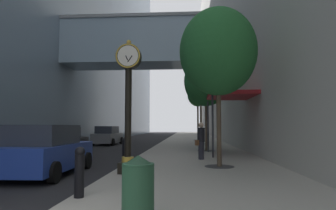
% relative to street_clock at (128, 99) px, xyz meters
% --- Properties ---
extents(ground_plane, '(110.00, 110.00, 0.00)m').
position_rel_street_clock_xyz_m(ground_plane, '(-0.59, 21.07, -2.56)').
color(ground_plane, black).
rests_on(ground_plane, ground).
extents(sidewalk_right, '(6.11, 80.00, 0.14)m').
position_rel_street_clock_xyz_m(sidewalk_right, '(2.46, 24.07, -2.49)').
color(sidewalk_right, '#9E998E').
rests_on(sidewalk_right, ground).
extents(building_block_right, '(9.00, 80.00, 31.26)m').
position_rel_street_clock_xyz_m(building_block_right, '(10.02, 24.07, 13.07)').
color(building_block_right, '#B7B2A8').
rests_on(building_block_right, ground).
extents(street_clock, '(0.84, 0.55, 4.41)m').
position_rel_street_clock_xyz_m(street_clock, '(0.00, 0.00, 0.00)').
color(street_clock, black).
rests_on(street_clock, sidewalk_right).
extents(bollard_nearest, '(0.22, 0.22, 1.08)m').
position_rel_street_clock_xyz_m(bollard_nearest, '(-0.38, -3.28, -1.86)').
color(bollard_nearest, black).
rests_on(bollard_nearest, sidewalk_right).
extents(bollard_third, '(0.22, 0.22, 1.08)m').
position_rel_street_clock_xyz_m(bollard_third, '(-0.38, 1.34, -1.86)').
color(bollard_third, black).
rests_on(bollard_third, sidewalk_right).
extents(street_tree_near, '(2.98, 2.98, 6.12)m').
position_rel_street_clock_xyz_m(street_tree_near, '(3.15, 1.72, 1.97)').
color(street_tree_near, '#333335').
rests_on(street_tree_near, sidewalk_right).
extents(street_tree_mid_near, '(2.77, 2.77, 5.97)m').
position_rel_street_clock_xyz_m(street_tree_mid_near, '(3.15, 8.85, 1.94)').
color(street_tree_mid_near, '#333335').
rests_on(street_tree_mid_near, sidewalk_right).
extents(street_tree_mid_far, '(2.81, 2.81, 6.80)m').
position_rel_street_clock_xyz_m(street_tree_mid_far, '(3.15, 15.98, 2.74)').
color(street_tree_mid_far, '#333335').
rests_on(street_tree_mid_far, sidewalk_right).
extents(street_tree_far, '(2.30, 2.30, 6.39)m').
position_rel_street_clock_xyz_m(street_tree_far, '(3.15, 23.12, 2.60)').
color(street_tree_far, '#333335').
rests_on(street_tree_far, sidewalk_right).
extents(trash_bin, '(0.53, 0.53, 1.05)m').
position_rel_street_clock_xyz_m(trash_bin, '(1.15, -4.76, -1.88)').
color(trash_bin, '#234C33').
rests_on(trash_bin, sidewalk_right).
extents(pedestrian_walking, '(0.52, 0.46, 1.70)m').
position_rel_street_clock_xyz_m(pedestrian_walking, '(2.58, 4.12, -1.52)').
color(pedestrian_walking, '#23232D').
rests_on(pedestrian_walking, sidewalk_right).
extents(storefront_awning, '(2.40, 3.60, 3.30)m').
position_rel_street_clock_xyz_m(storefront_awning, '(4.28, 6.58, 0.72)').
color(storefront_awning, maroon).
rests_on(storefront_awning, sidewalk_right).
extents(car_blue_near, '(2.19, 4.38, 1.70)m').
position_rel_street_clock_xyz_m(car_blue_near, '(-2.91, 0.26, -1.74)').
color(car_blue_near, navy).
rests_on(car_blue_near, ground).
extents(car_black_mid, '(2.17, 4.43, 1.63)m').
position_rel_street_clock_xyz_m(car_black_mid, '(-5.14, 6.47, -1.77)').
color(car_black_mid, black).
rests_on(car_black_mid, ground).
extents(car_grey_far, '(2.07, 4.24, 1.67)m').
position_rel_street_clock_xyz_m(car_grey_far, '(-5.21, 16.47, -1.75)').
color(car_grey_far, slate).
rests_on(car_grey_far, ground).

